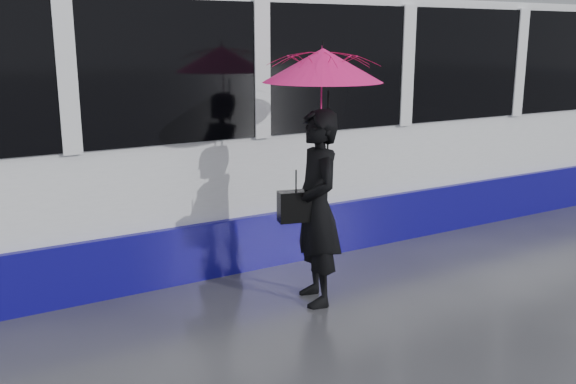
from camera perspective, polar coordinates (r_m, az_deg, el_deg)
ground at (r=5.74m, az=-8.88°, el=-12.86°), size 90.00×90.00×0.00m
rails at (r=7.95m, az=-15.62°, el=-5.51°), size 34.00×1.51×0.02m
woman at (r=6.15m, az=2.56°, el=-1.46°), size 0.61×0.78×1.90m
umbrella at (r=5.98m, az=3.08°, el=9.12°), size 1.35×1.35×1.28m
handbag at (r=6.04m, az=0.71°, el=-1.27°), size 0.36×0.23×0.47m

